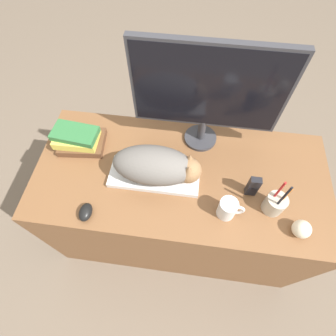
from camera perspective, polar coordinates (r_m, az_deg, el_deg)
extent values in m
plane|color=#6B5B4C|center=(1.76, 0.67, -21.73)|extent=(12.00, 12.00, 0.00)
cube|color=brown|center=(1.51, 2.30, -7.94)|extent=(1.34, 0.62, 0.70)
cube|color=silver|center=(1.17, -2.98, -1.75)|extent=(0.40, 0.15, 0.02)
ellipsoid|color=#66605B|center=(1.09, -3.19, 0.60)|extent=(0.35, 0.18, 0.16)
sphere|color=olive|center=(1.09, 4.47, -0.49)|extent=(0.11, 0.11, 0.11)
cone|color=olive|center=(1.03, 4.52, -0.31)|extent=(0.04, 0.04, 0.04)
cone|color=olive|center=(1.06, 4.79, 2.21)|extent=(0.04, 0.04, 0.04)
cylinder|color=#333338|center=(1.31, 7.04, 6.54)|extent=(0.16, 0.16, 0.02)
cylinder|color=#333338|center=(1.25, 7.37, 8.43)|extent=(0.04, 0.04, 0.12)
cube|color=#333338|center=(1.08, 8.88, 16.80)|extent=(0.62, 0.03, 0.40)
cube|color=black|center=(1.07, 8.85, 16.48)|extent=(0.59, 0.01, 0.37)
ellipsoid|color=black|center=(1.14, -17.51, -9.14)|extent=(0.05, 0.08, 0.04)
cylinder|color=silver|center=(1.09, 12.76, -8.61)|extent=(0.07, 0.07, 0.10)
torus|color=silver|center=(1.10, 14.69, -8.78)|extent=(0.07, 0.01, 0.07)
cylinder|color=#B2A893|center=(1.16, 22.19, -7.24)|extent=(0.08, 0.08, 0.09)
cylinder|color=orange|center=(1.12, 24.07, -5.74)|extent=(0.01, 0.01, 0.14)
cylinder|color=#B21E1E|center=(1.10, 22.71, -4.99)|extent=(0.01, 0.01, 0.17)
cylinder|color=black|center=(1.08, 23.54, -6.22)|extent=(0.01, 0.01, 0.19)
sphere|color=beige|center=(1.17, 27.07, -11.75)|extent=(0.07, 0.07, 0.07)
cube|color=black|center=(1.15, 18.01, -3.82)|extent=(0.04, 0.03, 0.12)
cube|color=black|center=(1.16, 17.80, -4.87)|extent=(0.03, 0.00, 0.05)
cube|color=brown|center=(1.33, -18.13, 5.37)|extent=(0.22, 0.18, 0.04)
cube|color=#CCC14C|center=(1.31, -19.27, 6.20)|extent=(0.20, 0.13, 0.04)
cube|color=#2D6B38|center=(1.28, -19.63, 7.11)|extent=(0.22, 0.13, 0.03)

